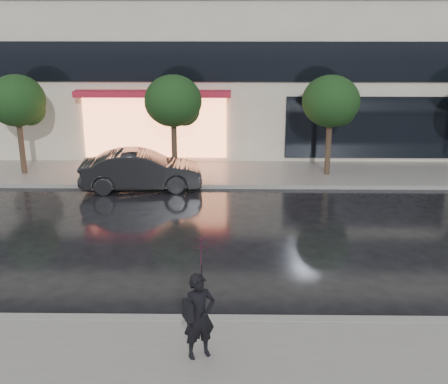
{
  "coord_description": "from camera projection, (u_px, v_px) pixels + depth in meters",
  "views": [
    {
      "loc": [
        -0.76,
        -11.35,
        6.22
      ],
      "look_at": [
        -0.97,
        3.65,
        1.4
      ],
      "focal_mm": 45.0,
      "sensor_mm": 36.0,
      "label": 1
    }
  ],
  "objects": [
    {
      "name": "tree_far_west",
      "position": [
        19.0,
        102.0,
        21.47
      ],
      "size": [
        2.2,
        2.2,
        3.99
      ],
      "color": "#33261C",
      "rests_on": "ground"
    },
    {
      "name": "curb_near",
      "position": [
        267.0,
        321.0,
        11.72
      ],
      "size": [
        60.0,
        0.25,
        0.14
      ],
      "primitive_type": "cube",
      "color": "gray",
      "rests_on": "ground"
    },
    {
      "name": "tree_mid_east",
      "position": [
        332.0,
        103.0,
        21.31
      ],
      "size": [
        2.2,
        2.2,
        3.99
      ],
      "color": "#33261C",
      "rests_on": "ground"
    },
    {
      "name": "tree_mid_west",
      "position": [
        175.0,
        103.0,
        21.39
      ],
      "size": [
        2.2,
        2.2,
        3.99
      ],
      "color": "#33261C",
      "rests_on": "ground"
    },
    {
      "name": "parked_car",
      "position": [
        141.0,
        170.0,
        20.43
      ],
      "size": [
        4.5,
        1.92,
        1.44
      ],
      "primitive_type": "imported",
      "rotation": [
        0.0,
        0.0,
        1.66
      ],
      "color": "black",
      "rests_on": "ground"
    },
    {
      "name": "ground",
      "position": [
        264.0,
        300.0,
        12.7
      ],
      "size": [
        120.0,
        120.0,
        0.0
      ],
      "primitive_type": "plane",
      "color": "black",
      "rests_on": "ground"
    },
    {
      "name": "sidewalk_far",
      "position": [
        251.0,
        174.0,
        22.43
      ],
      "size": [
        60.0,
        3.5,
        0.12
      ],
      "primitive_type": "cube",
      "color": "slate",
      "rests_on": "ground"
    },
    {
      "name": "pedestrian_with_umbrella",
      "position": [
        201.0,
        279.0,
        9.99
      ],
      "size": [
        1.28,
        1.29,
        2.37
      ],
      "rotation": [
        0.0,
        0.0,
        0.43
      ],
      "color": "black",
      "rests_on": "sidewalk_near"
    },
    {
      "name": "curb_far",
      "position": [
        252.0,
        186.0,
        20.77
      ],
      "size": [
        60.0,
        0.25,
        0.14
      ],
      "primitive_type": "cube",
      "color": "gray",
      "rests_on": "ground"
    }
  ]
}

